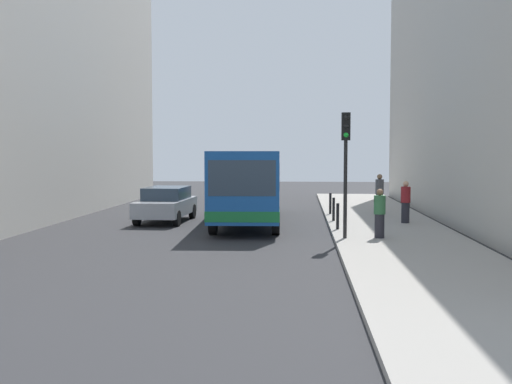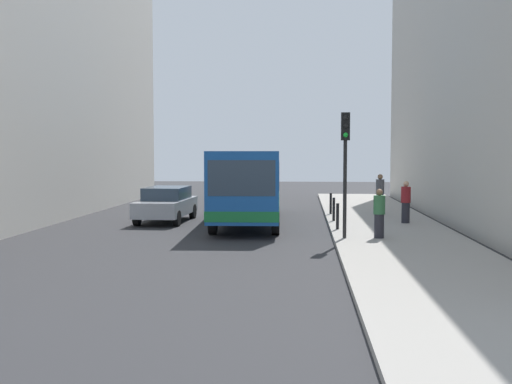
% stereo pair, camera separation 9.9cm
% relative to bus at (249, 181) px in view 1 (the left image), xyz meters
% --- Properties ---
extents(ground_plane, '(80.00, 80.00, 0.00)m').
position_rel_bus_xyz_m(ground_plane, '(0.07, -3.96, -1.73)').
color(ground_plane, '#2D2D30').
extents(sidewalk, '(4.40, 40.00, 0.15)m').
position_rel_bus_xyz_m(sidewalk, '(5.47, -3.96, -1.65)').
color(sidewalk, '#9E9991').
rests_on(sidewalk, ground).
extents(bus, '(2.93, 11.11, 3.00)m').
position_rel_bus_xyz_m(bus, '(0.00, 0.00, 0.00)').
color(bus, '#19519E').
rests_on(bus, ground).
extents(car_beside_bus, '(2.00, 4.47, 1.48)m').
position_rel_bus_xyz_m(car_beside_bus, '(-3.53, -0.13, -0.94)').
color(car_beside_bus, '#A5A8AD').
rests_on(car_beside_bus, ground).
extents(traffic_light, '(0.28, 0.33, 4.10)m').
position_rel_bus_xyz_m(traffic_light, '(3.62, -5.76, 1.28)').
color(traffic_light, black).
rests_on(traffic_light, sidewalk).
extents(bollard_near, '(0.11, 0.11, 0.95)m').
position_rel_bus_xyz_m(bollard_near, '(3.52, -3.39, -1.10)').
color(bollard_near, black).
rests_on(bollard_near, sidewalk).
extents(bollard_mid, '(0.11, 0.11, 0.95)m').
position_rel_bus_xyz_m(bollard_mid, '(3.52, -0.56, -1.10)').
color(bollard_mid, black).
rests_on(bollard_mid, sidewalk).
extents(bollard_far, '(0.11, 0.11, 0.95)m').
position_rel_bus_xyz_m(bollard_far, '(3.52, 2.27, -1.10)').
color(bollard_far, black).
rests_on(bollard_far, sidewalk).
extents(pedestrian_near_signal, '(0.38, 0.38, 1.62)m').
position_rel_bus_xyz_m(pedestrian_near_signal, '(4.75, -5.65, -0.77)').
color(pedestrian_near_signal, '#26262D').
rests_on(pedestrian_near_signal, sidewalk).
extents(pedestrian_mid_sidewalk, '(0.38, 0.38, 1.67)m').
position_rel_bus_xyz_m(pedestrian_mid_sidewalk, '(6.33, -1.18, -0.75)').
color(pedestrian_mid_sidewalk, '#26262D').
rests_on(pedestrian_mid_sidewalk, sidewalk).
extents(pedestrian_far_sidewalk, '(0.38, 0.38, 1.81)m').
position_rel_bus_xyz_m(pedestrian_far_sidewalk, '(5.78, 2.66, -0.67)').
color(pedestrian_far_sidewalk, '#26262D').
rests_on(pedestrian_far_sidewalk, sidewalk).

